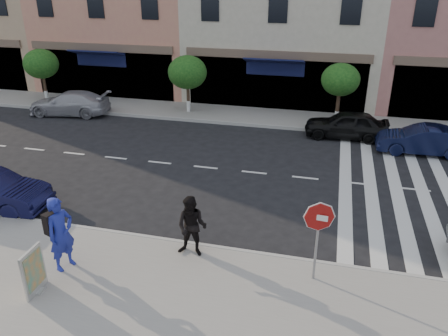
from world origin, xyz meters
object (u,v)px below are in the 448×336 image
at_px(stop_sign, 319,224).
at_px(walker, 192,227).
at_px(photographer, 61,234).
at_px(car_far_left, 69,103).
at_px(car_far_right, 422,140).
at_px(car_far_mid, 346,125).
at_px(poster_board, 34,272).

relative_size(stop_sign, walker, 1.26).
height_order(stop_sign, photographer, stop_sign).
xyz_separation_m(photographer, car_far_left, (-7.69, 12.43, -0.52)).
distance_m(stop_sign, car_far_left, 18.08).
height_order(walker, car_far_left, walker).
bearing_deg(car_far_right, car_far_mid, -111.88).
relative_size(walker, car_far_left, 0.40).
xyz_separation_m(stop_sign, photographer, (-6.34, -1.10, -0.61)).
bearing_deg(photographer, car_far_right, -22.84).
bearing_deg(car_far_mid, photographer, -30.23).
xyz_separation_m(walker, poster_board, (-3.17, -2.41, -0.29)).
xyz_separation_m(photographer, walker, (3.06, 1.35, -0.14)).
bearing_deg(car_far_left, car_far_mid, 82.04).
relative_size(car_far_left, car_far_right, 1.17).
bearing_deg(car_far_right, photographer, -43.45).
height_order(photographer, car_far_mid, photographer).
bearing_deg(poster_board, car_far_right, 48.15).
xyz_separation_m(poster_board, car_far_left, (-7.58, 13.49, -0.09)).
bearing_deg(stop_sign, car_far_mid, 91.76).
bearing_deg(car_far_left, car_far_right, 78.18).
bearing_deg(walker, car_far_right, 53.74).
relative_size(stop_sign, photographer, 1.09).
distance_m(stop_sign, poster_board, 6.88).
distance_m(photographer, poster_board, 1.15).
xyz_separation_m(photographer, car_far_mid, (7.12, 12.36, -0.50)).
xyz_separation_m(stop_sign, poster_board, (-6.45, -2.15, -1.04)).
bearing_deg(car_far_right, stop_sign, -22.19).
height_order(poster_board, car_far_mid, poster_board).
bearing_deg(car_far_mid, walker, -20.54).
height_order(stop_sign, car_far_mid, stop_sign).
height_order(photographer, poster_board, photographer).
height_order(car_far_mid, car_far_right, car_far_mid).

